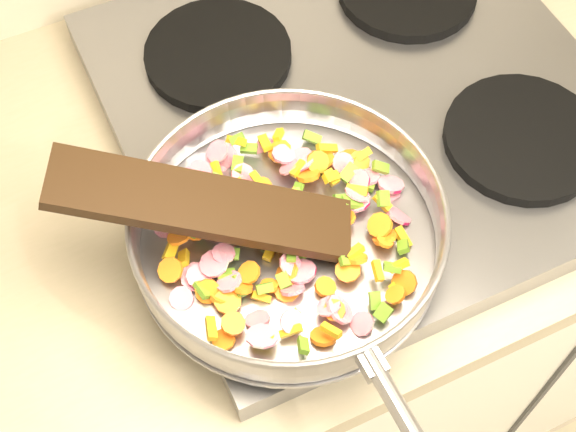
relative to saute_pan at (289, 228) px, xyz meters
name	(u,v)px	position (x,y,z in m)	size (l,w,h in m)	color
cooktop	(363,109)	(0.18, 0.16, -0.07)	(0.60, 0.60, 0.04)	#939399
grate_fl	(313,223)	(0.04, 0.02, -0.04)	(0.19, 0.19, 0.02)	black
grate_fr	(523,138)	(0.32, 0.02, -0.04)	(0.19, 0.19, 0.02)	black
grate_bl	(218,54)	(0.04, 0.30, -0.04)	(0.19, 0.19, 0.02)	black
saute_pan	(289,228)	(0.00, 0.00, 0.00)	(0.38, 0.55, 0.06)	#9E9EA5
vegetable_heap	(285,230)	(0.00, 0.01, -0.01)	(0.30, 0.29, 0.05)	#5F9424
wooden_spatula	(204,205)	(-0.08, 0.04, 0.04)	(0.32, 0.07, 0.01)	black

